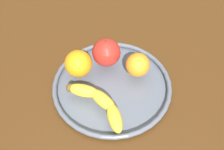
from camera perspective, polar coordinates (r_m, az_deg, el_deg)
name	(u,v)px	position (r cm, az deg, el deg)	size (l,w,h in cm)	color
ground_plane	(112,91)	(64.95, 0.00, -3.80)	(127.95, 127.95, 4.00)	#45280F
fruit_bowl	(112,85)	(62.60, 0.00, -2.25)	(30.53, 30.53, 1.80)	#525A67
banana	(99,102)	(56.80, -3.14, -6.27)	(18.53, 8.74, 3.04)	yellow
apple	(106,52)	(63.71, -1.32, 5.32)	(7.49, 7.49, 8.29)	red
orange_front_right	(138,65)	(61.96, 6.05, 2.41)	(6.17, 6.17, 6.17)	orange
orange_center	(78,64)	(61.92, -7.88, 2.68)	(6.99, 6.99, 6.99)	orange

